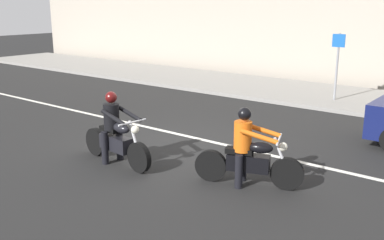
{
  "coord_description": "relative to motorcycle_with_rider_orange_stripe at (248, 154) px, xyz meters",
  "views": [
    {
      "loc": [
        6.65,
        -7.84,
        3.4
      ],
      "look_at": [
        1.3,
        -0.94,
        1.09
      ],
      "focal_mm": 41.16,
      "sensor_mm": 36.0,
      "label": 1
    }
  ],
  "objects": [
    {
      "name": "motorcycle_with_rider_orange_stripe",
      "position": [
        0.0,
        0.0,
        0.0
      ],
      "size": [
        2.02,
        0.96,
        1.54
      ],
      "color": "black",
      "rests_on": "ground_plane"
    },
    {
      "name": "street_sign_post",
      "position": [
        -1.3,
        8.09,
        0.92
      ],
      "size": [
        0.44,
        0.08,
        2.3
      ],
      "color": "gray",
      "rests_on": "sidewalk_slab"
    },
    {
      "name": "motorcycle_with_rider_black_leather",
      "position": [
        -2.9,
        -0.72,
        0.02
      ],
      "size": [
        2.2,
        0.71,
        1.59
      ],
      "color": "black",
      "rests_on": "ground_plane"
    },
    {
      "name": "sidewalk_slab",
      "position": [
        -2.63,
        8.92,
        -0.56
      ],
      "size": [
        40.0,
        4.4,
        0.14
      ],
      "primitive_type": "cube",
      "color": "gray",
      "rests_on": "ground_plane"
    },
    {
      "name": "lane_marking_stripe",
      "position": [
        -3.5,
        1.82,
        -0.62
      ],
      "size": [
        18.0,
        0.14,
        0.01
      ],
      "primitive_type": "cube",
      "color": "silver",
      "rests_on": "ground_plane"
    },
    {
      "name": "ground_plane",
      "position": [
        -2.63,
        0.92,
        -0.63
      ],
      "size": [
        80.0,
        80.0,
        0.0
      ],
      "primitive_type": "plane",
      "color": "black"
    }
  ]
}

